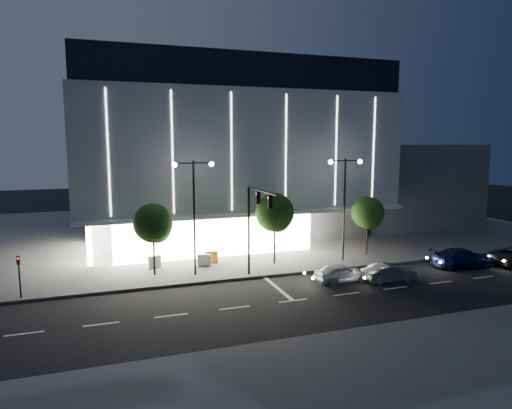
{
  "coord_description": "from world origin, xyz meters",
  "views": [
    {
      "loc": [
        -9.69,
        -28.05,
        10.48
      ],
      "look_at": [
        2.98,
        8.85,
        5.0
      ],
      "focal_mm": 32.0,
      "sensor_mm": 36.0,
      "label": 1
    }
  ],
  "objects": [
    {
      "name": "ground",
      "position": [
        0.0,
        0.0,
        0.0
      ],
      "size": [
        160.0,
        160.0,
        0.0
      ],
      "primitive_type": "plane",
      "color": "black",
      "rests_on": "ground"
    },
    {
      "name": "sidewalk_museum",
      "position": [
        5.0,
        24.0,
        0.07
      ],
      "size": [
        70.0,
        40.0,
        0.15
      ],
      "primitive_type": "cube",
      "color": "#474747",
      "rests_on": "ground"
    },
    {
      "name": "sidewalk_near",
      "position": [
        5.0,
        -12.0,
        0.07
      ],
      "size": [
        70.0,
        10.0,
        0.15
      ],
      "primitive_type": "cube",
      "color": "#474747",
      "rests_on": "ground"
    },
    {
      "name": "museum",
      "position": [
        2.98,
        22.31,
        9.27
      ],
      "size": [
        30.0,
        25.8,
        18.0
      ],
      "color": "#4C4C51",
      "rests_on": "ground"
    },
    {
      "name": "annex_building",
      "position": [
        26.0,
        24.0,
        5.0
      ],
      "size": [
        16.0,
        20.0,
        10.0
      ],
      "primitive_type": "cube",
      "color": "#4C4C51",
      "rests_on": "ground"
    },
    {
      "name": "traffic_mast",
      "position": [
        1.0,
        3.34,
        5.03
      ],
      "size": [
        0.33,
        5.89,
        7.07
      ],
      "color": "black",
      "rests_on": "ground"
    },
    {
      "name": "street_lamp_west",
      "position": [
        -3.0,
        6.0,
        5.96
      ],
      "size": [
        3.16,
        0.36,
        9.0
      ],
      "color": "black",
      "rests_on": "ground"
    },
    {
      "name": "street_lamp_east",
      "position": [
        10.0,
        6.0,
        5.96
      ],
      "size": [
        3.16,
        0.36,
        9.0
      ],
      "color": "black",
      "rests_on": "ground"
    },
    {
      "name": "ped_signal_far",
      "position": [
        -15.0,
        4.5,
        1.89
      ],
      "size": [
        0.22,
        0.24,
        3.0
      ],
      "color": "black",
      "rests_on": "ground"
    },
    {
      "name": "tree_left",
      "position": [
        -5.97,
        7.02,
        4.03
      ],
      "size": [
        3.02,
        3.02,
        5.72
      ],
      "color": "black",
      "rests_on": "ground"
    },
    {
      "name": "tree_mid",
      "position": [
        4.03,
        7.02,
        4.33
      ],
      "size": [
        3.25,
        3.25,
        6.15
      ],
      "color": "black",
      "rests_on": "ground"
    },
    {
      "name": "tree_right",
      "position": [
        13.03,
        7.02,
        3.88
      ],
      "size": [
        2.91,
        2.91,
        5.51
      ],
      "color": "black",
      "rests_on": "ground"
    },
    {
      "name": "car_lead",
      "position": [
        7.03,
        1.06,
        0.7
      ],
      "size": [
        4.17,
        1.83,
        1.4
      ],
      "primitive_type": "imported",
      "rotation": [
        0.0,
        0.0,
        1.62
      ],
      "color": "#B4B7BC",
      "rests_on": "ground"
    },
    {
      "name": "car_second",
      "position": [
        10.54,
        0.01,
        0.68
      ],
      "size": [
        4.14,
        1.5,
        1.36
      ],
      "primitive_type": "imported",
      "rotation": [
        0.0,
        0.0,
        1.55
      ],
      "color": "gray",
      "rests_on": "ground"
    },
    {
      "name": "car_third",
      "position": [
        18.68,
        1.36,
        0.78
      ],
      "size": [
        5.52,
        2.48,
        1.57
      ],
      "primitive_type": "imported",
      "rotation": [
        0.0,
        0.0,
        1.52
      ],
      "color": "#14194C",
      "rests_on": "ground"
    },
    {
      "name": "barrier_b",
      "position": [
        -5.78,
        8.92,
        0.65
      ],
      "size": [
        1.12,
        0.62,
        1.0
      ],
      "primitive_type": "cube",
      "rotation": [
        0.0,
        0.0,
        0.36
      ],
      "color": "silver",
      "rests_on": "sidewalk_museum"
    },
    {
      "name": "barrier_c",
      "position": [
        -1.04,
        8.9,
        0.65
      ],
      "size": [
        1.11,
        0.28,
        1.0
      ],
      "primitive_type": "cube",
      "rotation": [
        0.0,
        0.0,
        -0.02
      ],
      "color": "orange",
      "rests_on": "sidewalk_museum"
    },
    {
      "name": "barrier_d",
      "position": [
        -1.82,
        8.1,
        0.65
      ],
      "size": [
        1.12,
        0.59,
        1.0
      ],
      "primitive_type": "cube",
      "rotation": [
        0.0,
        0.0,
        -0.33
      ],
      "color": "silver",
      "rests_on": "sidewalk_museum"
    }
  ]
}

